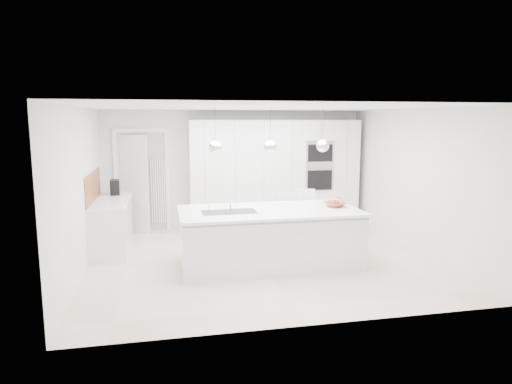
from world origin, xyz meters
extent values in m
plane|color=beige|center=(0.00, 0.00, 0.00)|extent=(5.50, 5.50, 0.00)
plane|color=silver|center=(0.00, 2.50, 1.25)|extent=(5.50, 0.00, 5.50)
plane|color=silver|center=(-2.75, 0.00, 1.25)|extent=(0.00, 5.00, 5.00)
plane|color=white|center=(0.00, 0.00, 2.50)|extent=(5.50, 5.50, 0.00)
cube|color=white|center=(0.80, 2.20, 1.15)|extent=(3.60, 0.60, 2.30)
cube|color=white|center=(-2.20, 2.42, 1.00)|extent=(0.76, 0.38, 2.00)
cube|color=white|center=(-2.45, 1.20, 0.43)|extent=(0.60, 1.80, 0.86)
cube|color=white|center=(-2.45, 1.20, 0.88)|extent=(0.62, 1.82, 0.04)
cube|color=#A05E39|center=(-2.74, 1.20, 1.15)|extent=(0.02, 1.80, 0.50)
cube|color=white|center=(0.10, -0.30, 0.43)|extent=(2.80, 1.20, 0.86)
cube|color=white|center=(0.10, -0.25, 0.88)|extent=(2.84, 1.40, 0.04)
cylinder|color=white|center=(-0.50, -0.10, 1.05)|extent=(0.02, 0.02, 0.30)
sphere|color=white|center=(-0.75, -0.30, 1.90)|extent=(0.20, 0.20, 0.20)
sphere|color=white|center=(0.10, -0.30, 1.90)|extent=(0.20, 0.20, 0.20)
sphere|color=white|center=(0.95, -0.30, 1.90)|extent=(0.20, 0.20, 0.20)
imported|color=#A05E39|center=(1.21, -0.24, 0.94)|extent=(0.42, 0.42, 0.08)
cube|color=black|center=(-2.43, 1.77, 1.04)|extent=(0.19, 0.28, 0.28)
sphere|color=maroon|center=(1.22, -0.30, 0.97)|extent=(0.08, 0.08, 0.08)
sphere|color=maroon|center=(1.23, -0.18, 0.97)|extent=(0.08, 0.08, 0.08)
sphere|color=maroon|center=(1.16, -0.29, 0.96)|extent=(0.07, 0.07, 0.07)
torus|color=yellow|center=(1.23, -0.22, 1.02)|extent=(0.24, 0.17, 0.21)
camera|label=1|loc=(-1.55, -7.14, 2.31)|focal=32.00mm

